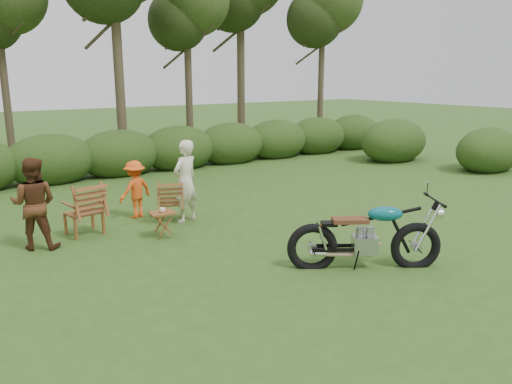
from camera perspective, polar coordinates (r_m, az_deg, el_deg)
ground at (r=8.30m, az=6.19°, el=-8.10°), size 80.00×80.00×0.00m
tree_line at (r=16.56m, az=-15.25°, el=15.61°), size 22.52×11.62×8.14m
motorcycle at (r=8.29m, az=12.13°, el=-8.37°), size 2.44×1.99×1.33m
lawn_chair_right at (r=10.74m, az=-9.68°, el=-3.21°), size 0.79×0.79×0.87m
lawn_chair_left at (r=10.26m, az=-18.93°, el=-4.55°), size 0.80×0.80×1.02m
side_table at (r=9.62m, az=-10.59°, el=-3.68°), size 0.53×0.46×0.49m
cup at (r=9.52m, az=-10.64°, el=-2.04°), size 0.12×0.12×0.09m
adult_a at (r=10.63m, az=-7.92°, el=-3.32°), size 0.74×0.62×1.72m
adult_b at (r=9.76m, az=-23.60°, el=-5.87°), size 0.99×0.93×1.63m
child at (r=11.12m, az=-13.47°, el=-2.82°), size 0.91×0.70×1.24m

